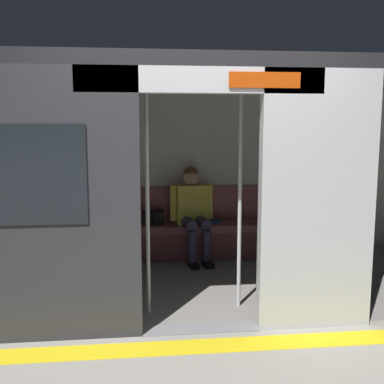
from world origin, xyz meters
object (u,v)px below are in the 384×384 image
train_car (180,145)px  handbag (153,217)px  book (214,221)px  grab_pole_far (240,195)px  grab_pole_door (147,198)px  bench_seat (179,232)px  person_seated (193,208)px

train_car → handbag: size_ratio=24.62×
handbag → book: handbag is taller
train_car → book: (-0.52, -1.02, -1.03)m
train_car → grab_pole_far: (-0.49, 0.68, -0.43)m
book → grab_pole_door: (0.88, 1.77, 0.61)m
grab_pole_door → train_car: bearing=-115.8°
grab_pole_far → grab_pole_door: bearing=4.4°
bench_seat → handbag: (0.33, -0.06, 0.19)m
handbag → bench_seat: bearing=169.9°
bench_seat → book: size_ratio=11.89×
grab_pole_door → handbag: bearing=-93.1°
handbag → person_seated: bearing=167.4°
train_car → person_seated: 1.25m
person_seated → handbag: bearing=-12.6°
person_seated → grab_pole_far: (-0.25, 1.59, 0.40)m
bench_seat → grab_pole_far: 1.84m
book → grab_pole_far: size_ratio=0.10×
grab_pole_far → person_seated: bearing=-80.9°
train_car → bench_seat: (-0.06, -0.96, -1.15)m
grab_pole_door → bench_seat: bearing=-103.9°
handbag → book: 0.79m
book → grab_pole_far: grab_pole_far is taller
bench_seat → handbag: size_ratio=10.06×
bench_seat → grab_pole_door: size_ratio=1.23×
train_car → book: bearing=-117.0°
bench_seat → person_seated: 0.37m
bench_seat → person_seated: (-0.17, 0.05, 0.33)m
bench_seat → train_car: bearing=86.2°
handbag → book: size_ratio=1.18×
train_car → grab_pole_far: train_car is taller
book → grab_pole_far: 1.81m
train_car → grab_pole_far: 0.94m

